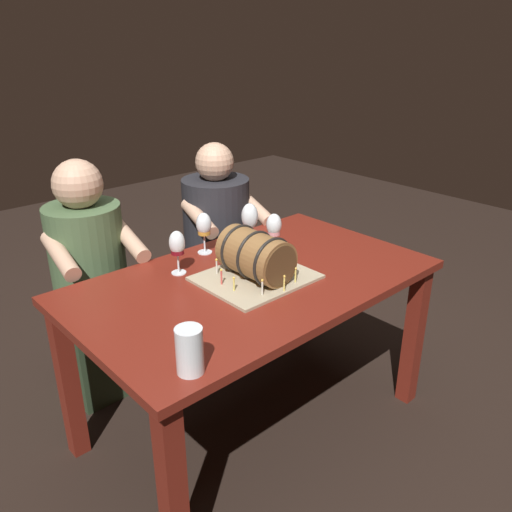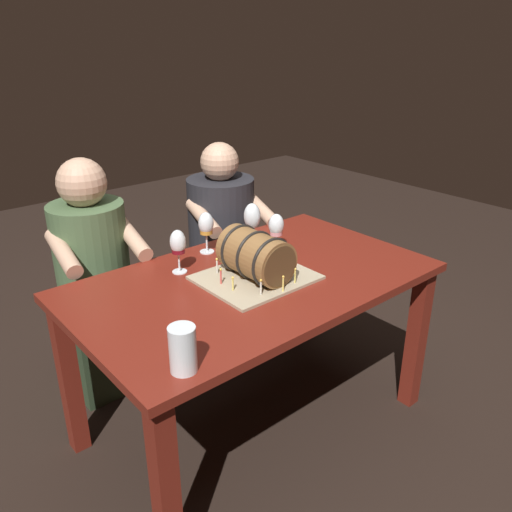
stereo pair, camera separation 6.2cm
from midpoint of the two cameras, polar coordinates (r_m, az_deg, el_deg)
name	(u,v)px [view 1 (the left image)]	position (r m, az deg, el deg)	size (l,w,h in m)	color
ground_plane	(253,422)	(2.52, -1.04, -17.72)	(8.00, 8.00, 0.00)	black
dining_table	(253,300)	(2.16, -1.16, -4.90)	(1.46, 0.87, 0.74)	maroon
barrel_cake	(256,258)	(2.06, -0.87, -0.25)	(0.43, 0.37, 0.21)	tan
wine_glass_amber	(204,226)	(2.31, -6.51, 3.27)	(0.07, 0.07, 0.19)	white
wine_glass_empty	(250,217)	(2.35, -1.46, 4.26)	(0.08, 0.08, 0.21)	white
wine_glass_rose	(274,227)	(2.34, 1.22, 3.24)	(0.07, 0.07, 0.17)	white
wine_glass_red	(177,245)	(2.13, -9.48, 1.17)	(0.07, 0.07, 0.19)	white
beer_pint	(190,352)	(1.54, -8.46, -10.35)	(0.08, 0.08, 0.15)	white
person_seated_left	(93,291)	(2.57, -18.14, -3.63)	(0.40, 0.49, 1.16)	#2A3A24
person_seated_right	(218,250)	(2.91, -4.85, 0.63)	(0.46, 0.53, 1.13)	black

